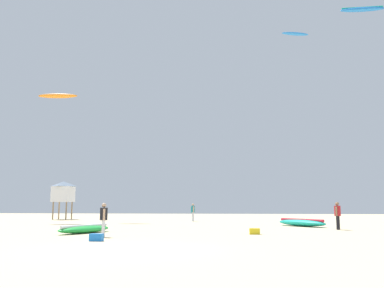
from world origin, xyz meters
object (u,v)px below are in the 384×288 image
(kite_grounded_mid, at_px, (301,223))
(lifeguard_tower, at_px, (63,191))
(kite_aloft_1, at_px, (362,9))
(gear_bag, at_px, (255,231))
(kite_aloft_0, at_px, (295,34))
(person_foreground, at_px, (104,217))
(person_right, at_px, (193,211))
(person_midground, at_px, (338,213))
(kite_grounded_near, at_px, (85,229))
(cooler_box, at_px, (96,237))
(kite_aloft_3, at_px, (58,96))

(kite_grounded_mid, xyz_separation_m, lifeguard_tower, (-24.00, 12.30, 2.79))
(lifeguard_tower, relative_size, kite_aloft_1, 1.02)
(kite_grounded_mid, bearing_deg, kite_aloft_1, 42.87)
(gear_bag, xyz_separation_m, kite_aloft_1, (11.06, 15.62, 19.81))
(gear_bag, xyz_separation_m, kite_aloft_0, (3.41, 6.21, 13.71))
(person_foreground, relative_size, person_right, 0.97)
(person_midground, xyz_separation_m, gear_bag, (-5.46, -4.89, -0.87))
(person_midground, distance_m, kite_aloft_1, 22.49)
(lifeguard_tower, bearing_deg, person_foreground, -61.81)
(person_foreground, distance_m, kite_grounded_mid, 16.12)
(kite_aloft_1, bearing_deg, kite_grounded_mid, -137.13)
(person_foreground, xyz_separation_m, person_right, (2.16, 19.91, 0.03))
(person_foreground, relative_size, person_midground, 0.94)
(person_midground, height_order, kite_grounded_near, person_midground)
(person_right, bearing_deg, kite_grounded_mid, 115.83)
(person_midground, relative_size, kite_aloft_1, 0.43)
(cooler_box, relative_size, gear_bag, 1.00)
(lifeguard_tower, height_order, kite_aloft_3, kite_aloft_3)
(kite_grounded_near, distance_m, kite_grounded_mid, 15.94)
(person_midground, xyz_separation_m, kite_grounded_mid, (-1.75, 3.91, -0.76))
(gear_bag, distance_m, kite_aloft_1, 27.55)
(kite_aloft_3, bearing_deg, lifeguard_tower, 106.19)
(kite_grounded_near, bearing_deg, gear_bag, 1.01)
(person_foreground, bearing_deg, person_midground, -172.65)
(person_foreground, distance_m, cooler_box, 2.52)
(person_midground, xyz_separation_m, kite_aloft_0, (-2.05, 1.32, 12.84))
(person_midground, height_order, kite_aloft_1, kite_aloft_1)
(kite_grounded_near, relative_size, kite_aloft_3, 1.03)
(person_midground, height_order, kite_aloft_3, kite_aloft_3)
(person_foreground, distance_m, lifeguard_tower, 27.14)
(kite_aloft_1, bearing_deg, kite_grounded_near, -142.44)
(kite_grounded_mid, bearing_deg, person_right, 137.31)
(kite_aloft_0, distance_m, kite_aloft_1, 13.58)
(gear_bag, bearing_deg, cooler_box, -144.07)
(person_right, height_order, kite_aloft_3, kite_aloft_3)
(lifeguard_tower, bearing_deg, kite_aloft_3, -73.81)
(person_midground, relative_size, kite_grounded_near, 0.43)
(cooler_box, height_order, kite_aloft_0, kite_aloft_0)
(person_foreground, bearing_deg, kite_aloft_3, -81.00)
(person_midground, distance_m, person_right, 16.35)
(person_midground, height_order, lifeguard_tower, lifeguard_tower)
(kite_grounded_mid, height_order, cooler_box, kite_grounded_mid)
(person_midground, xyz_separation_m, person_right, (-10.81, 12.26, -0.03))
(kite_aloft_0, bearing_deg, person_foreground, -140.62)
(kite_grounded_mid, distance_m, kite_aloft_0, 13.85)
(person_right, relative_size, kite_grounded_near, 0.42)
(kite_grounded_mid, relative_size, cooler_box, 8.13)
(person_right, bearing_deg, cooler_box, 64.22)
(person_foreground, xyz_separation_m, kite_aloft_3, (-10.88, 17.31, 11.19))
(kite_aloft_3, bearing_deg, kite_aloft_1, 2.07)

